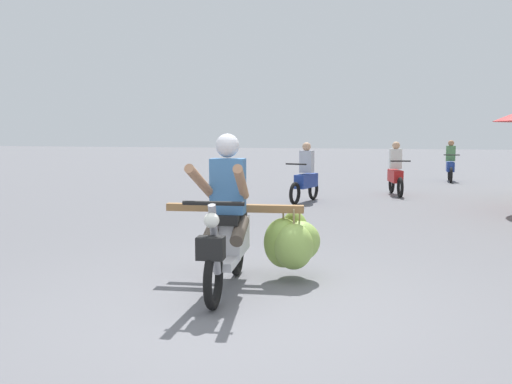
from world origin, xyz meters
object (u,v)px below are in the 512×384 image
motorbike_distant_ahead_left (450,165)px  motorbike_distant_far_ahead (306,178)px  motorbike_main_loaded (263,233)px  motorbike_distant_ahead_right (395,173)px

motorbike_distant_ahead_left → motorbike_distant_far_ahead: 7.91m
motorbike_distant_ahead_left → motorbike_distant_far_ahead: same height
motorbike_main_loaded → motorbike_distant_ahead_left: bearing=80.1°
motorbike_main_loaded → motorbike_distant_far_ahead: motorbike_main_loaded is taller
motorbike_main_loaded → motorbike_distant_ahead_left: (2.47, 14.08, 0.03)m
motorbike_distant_ahead_right → motorbike_distant_far_ahead: size_ratio=0.99×
motorbike_distant_far_ahead → motorbike_main_loaded: bearing=-81.6°
motorbike_distant_far_ahead → motorbike_distant_ahead_right: bearing=48.3°
motorbike_distant_ahead_left → motorbike_distant_far_ahead: size_ratio=1.01×
motorbike_main_loaded → motorbike_distant_ahead_right: size_ratio=1.16×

